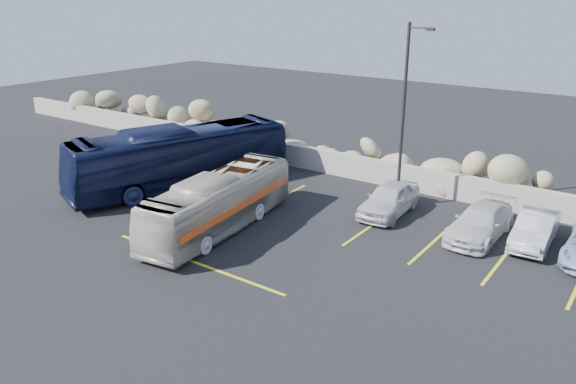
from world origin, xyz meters
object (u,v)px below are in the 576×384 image
Objects in this scene: car_b at (535,229)px; car_c at (480,223)px; vintage_bus at (219,202)px; car_a at (389,199)px; tour_coach at (180,158)px; lamppost at (405,113)px.

car_c is (-1.91, -0.57, 0.00)m from car_b.
car_c is at bearing 24.04° from vintage_bus.
vintage_bus reaches higher than car_a.
tour_coach reaches higher than car_b.
lamppost reaches higher than car_c.
car_a is (4.86, 5.53, -0.47)m from vintage_bus.
lamppost is 7.00m from car_b.
lamppost is 10.94m from tour_coach.
car_b is (15.83, 3.14, -0.91)m from tour_coach.
tour_coach reaches higher than car_a.
car_c is (8.88, 5.34, -0.54)m from vintage_bus.
tour_coach is 2.58× the size of car_c.
vintage_bus is at bearing -147.63° from car_c.
tour_coach is 16.16m from car_b.
vintage_bus is 2.23× the size of car_b.
vintage_bus is 0.76× the size of tour_coach.
vintage_bus is at bearing -126.79° from lamppost.
tour_coach is 2.95× the size of car_b.
lamppost is at bearing 171.70° from car_b.
tour_coach is (-5.04, 2.77, 0.37)m from vintage_bus.
car_a is 4.02m from car_c.
car_b is (5.93, -0.60, -3.68)m from lamppost.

